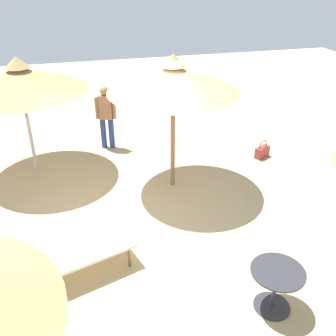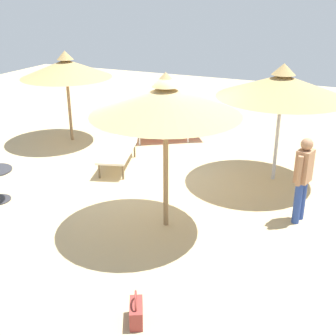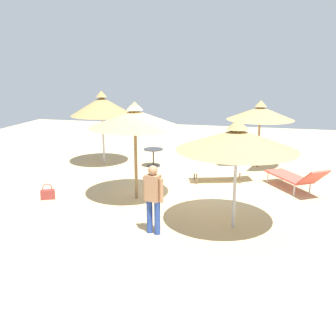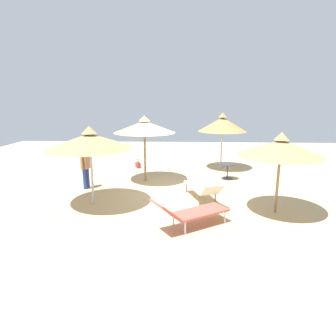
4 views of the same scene
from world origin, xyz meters
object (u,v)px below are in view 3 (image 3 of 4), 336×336
(parasol_umbrella_far_left, at_px, (102,106))
(parasol_umbrella_front, at_px, (260,113))
(person_standing_near_right, at_px, (153,196))
(parasol_umbrella_far_right, at_px, (237,139))
(handbag, at_px, (48,194))
(lounge_chair_near_left, at_px, (296,177))
(parasol_umbrella_back, at_px, (135,119))
(lounge_chair_center, at_px, (226,168))
(side_table_round, at_px, (153,154))

(parasol_umbrella_far_left, bearing_deg, parasol_umbrella_front, -171.04)
(parasol_umbrella_front, xyz_separation_m, person_standing_near_right, (2.05, 6.20, -1.04))
(parasol_umbrella_far_right, distance_m, handbag, 5.36)
(parasol_umbrella_far_right, xyz_separation_m, lounge_chair_near_left, (-1.52, -2.94, -1.57))
(parasol_umbrella_front, height_order, person_standing_near_right, parasol_umbrella_front)
(parasol_umbrella_back, height_order, lounge_chair_near_left, parasol_umbrella_back)
(lounge_chair_center, xyz_separation_m, handbag, (4.49, 2.78, -0.28))
(parasol_umbrella_back, xyz_separation_m, parasol_umbrella_front, (-3.11, -4.16, -0.27))
(parasol_umbrella_back, bearing_deg, lounge_chair_near_left, -158.61)
(handbag, bearing_deg, parasol_umbrella_back, -164.45)
(parasol_umbrella_front, bearing_deg, person_standing_near_right, 71.69)
(parasol_umbrella_far_right, xyz_separation_m, handbag, (4.99, -0.65, -1.85))
(parasol_umbrella_far_right, bearing_deg, parasol_umbrella_back, -25.64)
(person_standing_near_right, bearing_deg, parasol_umbrella_far_right, -155.30)
(parasol_umbrella_far_left, height_order, parasol_umbrella_front, parasol_umbrella_far_left)
(parasol_umbrella_back, xyz_separation_m, person_standing_near_right, (-1.06, 2.05, -1.31))
(lounge_chair_near_left, relative_size, lounge_chair_center, 0.97)
(parasol_umbrella_front, relative_size, person_standing_near_right, 1.54)
(handbag, relative_size, side_table_round, 0.64)
(parasol_umbrella_front, distance_m, handbag, 7.44)
(parasol_umbrella_far_left, bearing_deg, lounge_chair_near_left, 165.86)
(parasol_umbrella_far_right, bearing_deg, person_standing_near_right, 24.70)
(handbag, bearing_deg, lounge_chair_near_left, -160.62)
(parasol_umbrella_far_left, distance_m, parasol_umbrella_front, 5.51)
(parasol_umbrella_back, height_order, parasol_umbrella_far_right, parasol_umbrella_back)
(parasol_umbrella_back, relative_size, side_table_round, 3.82)
(side_table_round, bearing_deg, lounge_chair_center, 156.01)
(parasol_umbrella_front, height_order, lounge_chair_near_left, parasol_umbrella_front)
(parasol_umbrella_far_right, height_order, lounge_chair_near_left, parasol_umbrella_far_right)
(person_standing_near_right, height_order, side_table_round, person_standing_near_right)
(parasol_umbrella_far_left, height_order, lounge_chair_near_left, parasol_umbrella_far_left)
(parasol_umbrella_front, distance_m, person_standing_near_right, 6.61)
(parasol_umbrella_back, height_order, parasol_umbrella_front, parasol_umbrella_back)
(side_table_round, bearing_deg, parasol_umbrella_back, 98.01)
(lounge_chair_near_left, relative_size, handbag, 4.78)
(parasol_umbrella_far_right, xyz_separation_m, person_standing_near_right, (1.64, 0.75, -1.14))
(handbag, bearing_deg, person_standing_near_right, 157.28)
(parasol_umbrella_back, relative_size, person_standing_near_right, 1.72)
(parasol_umbrella_far_left, xyz_separation_m, parasol_umbrella_far_right, (-5.02, 4.59, -0.09))
(parasol_umbrella_front, height_order, parasol_umbrella_far_right, parasol_umbrella_far_right)
(lounge_chair_center, bearing_deg, handbag, 31.76)
(person_standing_near_right, xyz_separation_m, side_table_round, (1.53, -5.36, -0.42))
(side_table_round, bearing_deg, lounge_chair_near_left, 160.38)
(parasol_umbrella_far_right, bearing_deg, parasol_umbrella_front, -94.36)
(lounge_chair_near_left, xyz_separation_m, lounge_chair_center, (2.02, -0.49, 0.00))
(parasol_umbrella_front, bearing_deg, parasol_umbrella_far_left, 8.96)
(parasol_umbrella_front, distance_m, side_table_round, 3.95)
(parasol_umbrella_back, height_order, parasol_umbrella_far_left, parasol_umbrella_far_left)
(parasol_umbrella_far_left, distance_m, person_standing_near_right, 6.44)
(parasol_umbrella_front, height_order, side_table_round, parasol_umbrella_front)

